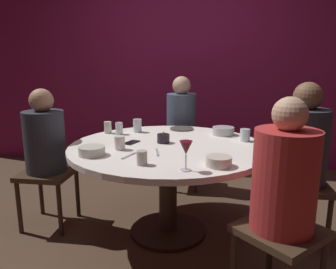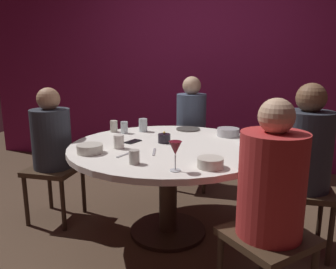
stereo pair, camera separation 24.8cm
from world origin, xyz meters
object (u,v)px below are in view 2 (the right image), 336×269
(dinner_plate, at_px, (188,129))
(seated_diner_left, at_px, (52,140))
(seated_diner_right, at_px, (306,151))
(cup_beside_wine, at_px, (248,137))
(bowl_salad_center, at_px, (90,149))
(seated_diner_front_right, at_px, (271,187))
(cup_by_left_diner, at_px, (134,157))
(bowl_serving_large, at_px, (228,132))
(dining_table, at_px, (168,161))
(bowl_small_white, at_px, (210,163))
(cup_near_candle, at_px, (114,126))
(cup_center_front, at_px, (143,125))
(wine_glass, at_px, (175,149))
(candle_holder, at_px, (164,138))
(cell_phone, at_px, (133,142))
(cup_by_right_diner, at_px, (124,127))
(seated_diner_back, at_px, (191,120))
(cup_far_edge, at_px, (119,142))

(dinner_plate, bearing_deg, seated_diner_left, -150.90)
(seated_diner_right, relative_size, cup_beside_wine, 12.35)
(bowl_salad_center, bearing_deg, seated_diner_front_right, -17.06)
(seated_diner_right, xyz_separation_m, seated_diner_front_right, (-0.27, -0.71, -0.02))
(cup_by_left_diner, bearing_deg, bowl_serving_large, 60.59)
(dining_table, distance_m, cup_by_left_diner, 0.54)
(dining_table, bearing_deg, bowl_small_white, -51.30)
(bowl_salad_center, relative_size, cup_beside_wine, 1.82)
(dining_table, bearing_deg, seated_diner_right, 0.00)
(dinner_plate, height_order, bowl_small_white, bowl_small_white)
(seated_diner_left, distance_m, cup_near_candle, 0.54)
(cup_by_left_diner, bearing_deg, bowl_small_white, 4.54)
(dining_table, distance_m, cup_beside_wine, 0.64)
(dinner_plate, height_order, bowl_salad_center, bowl_salad_center)
(cup_by_left_diner, bearing_deg, seated_diner_left, 150.82)
(cup_center_front, relative_size, cup_beside_wine, 1.19)
(seated_diner_right, distance_m, wine_glass, 0.99)
(seated_diner_front_right, xyz_separation_m, candle_holder, (-0.75, 0.77, 0.03))
(seated_diner_right, height_order, dinner_plate, seated_diner_right)
(dining_table, height_order, cell_phone, cell_phone)
(cell_phone, bearing_deg, seated_diner_right, -159.93)
(dining_table, xyz_separation_m, candle_holder, (-0.04, 0.06, 0.16))
(cup_by_right_diner, bearing_deg, seated_diner_back, 57.13)
(seated_diner_left, bearing_deg, candle_holder, 3.51)
(dinner_plate, bearing_deg, cup_by_left_diner, -97.30)
(wine_glass, xyz_separation_m, bowl_salad_center, (-0.65, 0.23, -0.10))
(bowl_serving_large, bearing_deg, cup_by_right_diner, -173.40)
(dinner_plate, distance_m, cup_beside_wine, 0.66)
(dining_table, distance_m, dinner_plate, 0.60)
(seated_diner_right, height_order, cup_by_right_diner, seated_diner_right)
(seated_diner_back, relative_size, cup_beside_wine, 12.18)
(dining_table, distance_m, seated_diner_back, 1.04)
(seated_diner_front_right, bearing_deg, cup_beside_wine, -37.23)
(cell_phone, relative_size, cup_far_edge, 1.43)
(candle_holder, bearing_deg, bowl_salad_center, -136.24)
(wine_glass, bearing_deg, dinner_plate, 96.71)
(seated_diner_front_right, relative_size, bowl_serving_large, 6.37)
(seated_diner_front_right, height_order, dinner_plate, seated_diner_front_right)
(candle_holder, distance_m, cup_far_edge, 0.37)
(cell_phone, bearing_deg, bowl_salad_center, 84.91)
(dining_table, relative_size, candle_holder, 15.37)
(seated_diner_right, bearing_deg, cup_by_left_diner, 25.21)
(seated_diner_left, xyz_separation_m, bowl_small_white, (1.37, -0.47, 0.05))
(wine_glass, bearing_deg, bowl_serving_large, 76.34)
(seated_diner_left, height_order, seated_diner_back, seated_diner_back)
(seated_diner_right, xyz_separation_m, cup_beside_wine, (-0.39, 0.20, 0.03))
(cell_phone, height_order, cup_beside_wine, cup_beside_wine)
(wine_glass, bearing_deg, cup_by_right_diner, 126.52)
(candle_holder, height_order, dinner_plate, candle_holder)
(candle_holder, height_order, bowl_small_white, candle_holder)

